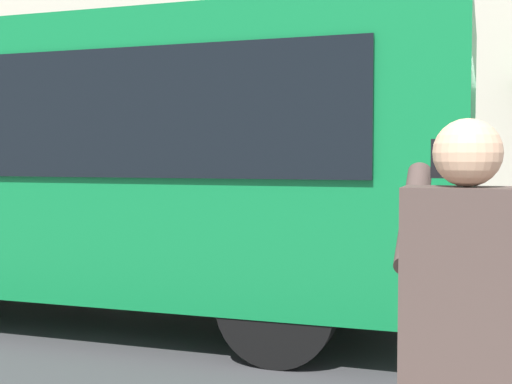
# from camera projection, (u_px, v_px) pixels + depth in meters

# --- Properties ---
(ground_plane) EXTENTS (60.00, 60.00, 0.00)m
(ground_plane) POSITION_uv_depth(u_px,v_px,m) (398.00, 331.00, 6.76)
(ground_plane) COLOR #38383A
(red_bus) EXTENTS (9.05, 2.54, 3.08)m
(red_bus) POSITION_uv_depth(u_px,v_px,m) (45.00, 161.00, 7.55)
(red_bus) COLOR #0F7238
(red_bus) RESTS_ON ground_plane
(pedestrian_photographer) EXTENTS (0.53, 0.52, 1.70)m
(pedestrian_photographer) POSITION_uv_depth(u_px,v_px,m) (466.00, 337.00, 2.21)
(pedestrian_photographer) COLOR #1E2347
(pedestrian_photographer) RESTS_ON sidewalk_curb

